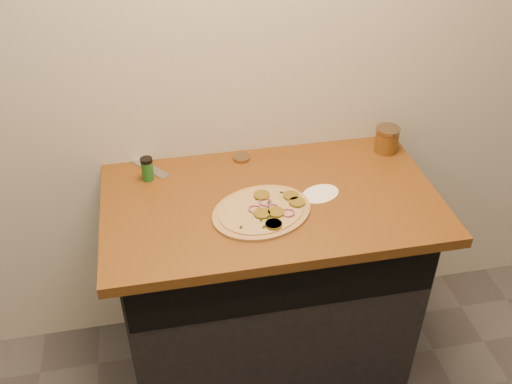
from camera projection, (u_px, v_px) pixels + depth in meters
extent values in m
cube|color=beige|center=(253.00, 42.00, 2.04)|extent=(4.00, 0.02, 2.70)
cube|color=black|center=(268.00, 284.00, 2.34)|extent=(1.10, 0.60, 0.86)
cube|color=brown|center=(271.00, 201.00, 2.05)|extent=(1.20, 0.70, 0.04)
cylinder|color=tan|center=(262.00, 212.00, 1.96)|extent=(0.45, 0.45, 0.01)
cylinder|color=#CFC888|center=(262.00, 210.00, 1.96)|extent=(0.39, 0.39, 0.00)
cylinder|color=brown|center=(276.00, 212.00, 1.94)|extent=(0.06, 0.06, 0.01)
cylinder|color=brown|center=(273.00, 224.00, 1.89)|extent=(0.06, 0.06, 0.01)
cylinder|color=brown|center=(274.00, 224.00, 1.88)|extent=(0.06, 0.06, 0.01)
cylinder|color=brown|center=(297.00, 202.00, 1.98)|extent=(0.06, 0.06, 0.01)
cylinder|color=brown|center=(262.00, 214.00, 1.93)|extent=(0.06, 0.06, 0.01)
cylinder|color=brown|center=(291.00, 196.00, 2.01)|extent=(0.06, 0.06, 0.01)
cylinder|color=brown|center=(262.00, 195.00, 2.02)|extent=(0.06, 0.06, 0.01)
torus|color=#843165|center=(255.00, 209.00, 1.95)|extent=(0.05, 0.05, 0.01)
torus|color=#843165|center=(272.00, 208.00, 1.96)|extent=(0.05, 0.05, 0.01)
torus|color=#843165|center=(288.00, 213.00, 1.94)|extent=(0.05, 0.05, 0.01)
torus|color=#843165|center=(265.00, 202.00, 1.98)|extent=(0.05, 0.05, 0.01)
cube|color=black|center=(299.00, 207.00, 1.96)|extent=(0.02, 0.01, 0.00)
cube|color=black|center=(264.00, 227.00, 1.88)|extent=(0.01, 0.02, 0.00)
cube|color=black|center=(269.00, 218.00, 1.91)|extent=(0.01, 0.02, 0.00)
cube|color=black|center=(257.00, 199.00, 2.00)|extent=(0.01, 0.01, 0.00)
cube|color=black|center=(275.00, 221.00, 1.90)|extent=(0.02, 0.01, 0.00)
cube|color=black|center=(281.00, 192.00, 2.03)|extent=(0.02, 0.01, 0.00)
cube|color=black|center=(262.00, 215.00, 1.93)|extent=(0.01, 0.01, 0.00)
cube|color=black|center=(241.00, 227.00, 1.88)|extent=(0.01, 0.02, 0.00)
cube|color=black|center=(268.00, 207.00, 1.96)|extent=(0.01, 0.02, 0.00)
cube|color=black|center=(269.00, 203.00, 1.98)|extent=(0.01, 0.02, 0.00)
cube|color=black|center=(261.00, 220.00, 1.91)|extent=(0.01, 0.01, 0.00)
cube|color=#B7BAC1|center=(149.00, 168.00, 2.19)|extent=(0.15, 0.18, 0.00)
cube|color=black|center=(126.00, 154.00, 2.26)|extent=(0.09, 0.10, 0.02)
cylinder|color=#8F7453|center=(241.00, 158.00, 2.24)|extent=(0.08, 0.08, 0.01)
cylinder|color=maroon|center=(387.00, 141.00, 2.27)|extent=(0.09, 0.09, 0.09)
cylinder|color=#8F7453|center=(388.00, 130.00, 2.24)|extent=(0.10, 0.10, 0.02)
cylinder|color=#1D5E21|center=(148.00, 170.00, 2.11)|extent=(0.04, 0.04, 0.08)
cylinder|color=black|center=(146.00, 160.00, 2.08)|extent=(0.05, 0.05, 0.01)
cylinder|color=white|center=(320.00, 194.00, 2.05)|extent=(0.19, 0.19, 0.00)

